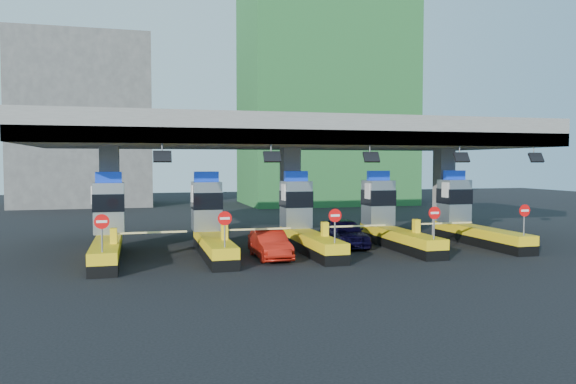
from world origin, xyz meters
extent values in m
plane|color=black|center=(0.00, 0.00, 0.00)|extent=(120.00, 120.00, 0.00)
cube|color=slate|center=(0.00, 3.00, 6.25)|extent=(28.00, 12.00, 1.50)
cube|color=#4C4C49|center=(0.00, -2.70, 5.85)|extent=(28.00, 0.60, 0.70)
cube|color=slate|center=(-10.00, 3.00, 2.75)|extent=(1.00, 1.00, 5.50)
cube|color=slate|center=(0.00, 3.00, 2.75)|extent=(1.00, 1.00, 5.50)
cube|color=slate|center=(10.00, 3.00, 2.75)|extent=(1.00, 1.00, 5.50)
cylinder|color=slate|center=(-7.50, -2.70, 5.25)|extent=(0.06, 0.06, 0.50)
cube|color=black|center=(-7.50, -2.90, 4.90)|extent=(0.80, 0.38, 0.54)
cylinder|color=slate|center=(-2.50, -2.70, 5.25)|extent=(0.06, 0.06, 0.50)
cube|color=black|center=(-2.50, -2.90, 4.90)|extent=(0.80, 0.38, 0.54)
cylinder|color=slate|center=(2.50, -2.70, 5.25)|extent=(0.06, 0.06, 0.50)
cube|color=black|center=(2.50, -2.90, 4.90)|extent=(0.80, 0.38, 0.54)
cylinder|color=slate|center=(7.50, -2.70, 5.25)|extent=(0.06, 0.06, 0.50)
cube|color=black|center=(7.50, -2.90, 4.90)|extent=(0.80, 0.38, 0.54)
cylinder|color=slate|center=(12.00, -2.70, 5.25)|extent=(0.06, 0.06, 0.50)
cube|color=black|center=(12.00, -2.90, 4.90)|extent=(0.80, 0.38, 0.54)
cube|color=black|center=(-10.00, -1.00, 0.25)|extent=(1.20, 8.00, 0.50)
cube|color=#E5B70C|center=(-10.00, -1.00, 0.75)|extent=(1.20, 8.00, 0.50)
cube|color=#9EA3A8|center=(-10.00, 1.80, 2.30)|extent=(1.50, 1.50, 2.60)
cube|color=black|center=(-10.00, 1.78, 2.60)|extent=(1.56, 1.56, 0.90)
cube|color=#0C2DBF|center=(-10.00, 1.80, 3.88)|extent=(1.30, 0.35, 0.55)
cube|color=white|center=(-10.80, 1.50, 3.00)|extent=(0.06, 0.70, 0.90)
cylinder|color=slate|center=(-10.00, -4.60, 1.65)|extent=(0.07, 0.07, 1.30)
cylinder|color=red|center=(-10.00, -4.63, 2.25)|extent=(0.60, 0.04, 0.60)
cube|color=white|center=(-10.00, -4.65, 2.25)|extent=(0.42, 0.02, 0.10)
cube|color=#E5B70C|center=(-9.65, -2.20, 1.35)|extent=(0.30, 0.35, 0.70)
cube|color=white|center=(-8.00, -2.20, 1.45)|extent=(3.20, 0.08, 0.08)
cube|color=black|center=(-5.00, -1.00, 0.25)|extent=(1.20, 8.00, 0.50)
cube|color=#E5B70C|center=(-5.00, -1.00, 0.75)|extent=(1.20, 8.00, 0.50)
cube|color=#9EA3A8|center=(-5.00, 1.80, 2.30)|extent=(1.50, 1.50, 2.60)
cube|color=black|center=(-5.00, 1.78, 2.60)|extent=(1.56, 1.56, 0.90)
cube|color=#0C2DBF|center=(-5.00, 1.80, 3.88)|extent=(1.30, 0.35, 0.55)
cube|color=white|center=(-5.80, 1.50, 3.00)|extent=(0.06, 0.70, 0.90)
cylinder|color=slate|center=(-5.00, -4.60, 1.65)|extent=(0.07, 0.07, 1.30)
cylinder|color=red|center=(-5.00, -4.63, 2.25)|extent=(0.60, 0.04, 0.60)
cube|color=white|center=(-5.00, -4.65, 2.25)|extent=(0.42, 0.02, 0.10)
cube|color=#E5B70C|center=(-4.65, -2.20, 1.35)|extent=(0.30, 0.35, 0.70)
cube|color=white|center=(-3.00, -2.20, 1.45)|extent=(3.20, 0.08, 0.08)
cube|color=black|center=(0.00, -1.00, 0.25)|extent=(1.20, 8.00, 0.50)
cube|color=#E5B70C|center=(0.00, -1.00, 0.75)|extent=(1.20, 8.00, 0.50)
cube|color=#9EA3A8|center=(0.00, 1.80, 2.30)|extent=(1.50, 1.50, 2.60)
cube|color=black|center=(0.00, 1.78, 2.60)|extent=(1.56, 1.56, 0.90)
cube|color=#0C2DBF|center=(0.00, 1.80, 3.88)|extent=(1.30, 0.35, 0.55)
cube|color=white|center=(-0.80, 1.50, 3.00)|extent=(0.06, 0.70, 0.90)
cylinder|color=slate|center=(0.00, -4.60, 1.65)|extent=(0.07, 0.07, 1.30)
cylinder|color=red|center=(0.00, -4.63, 2.25)|extent=(0.60, 0.04, 0.60)
cube|color=white|center=(0.00, -4.65, 2.25)|extent=(0.42, 0.02, 0.10)
cube|color=#E5B70C|center=(0.35, -2.20, 1.35)|extent=(0.30, 0.35, 0.70)
cube|color=white|center=(2.00, -2.20, 1.45)|extent=(3.20, 0.08, 0.08)
cube|color=black|center=(5.00, -1.00, 0.25)|extent=(1.20, 8.00, 0.50)
cube|color=#E5B70C|center=(5.00, -1.00, 0.75)|extent=(1.20, 8.00, 0.50)
cube|color=#9EA3A8|center=(5.00, 1.80, 2.30)|extent=(1.50, 1.50, 2.60)
cube|color=black|center=(5.00, 1.78, 2.60)|extent=(1.56, 1.56, 0.90)
cube|color=#0C2DBF|center=(5.00, 1.80, 3.88)|extent=(1.30, 0.35, 0.55)
cube|color=white|center=(4.20, 1.50, 3.00)|extent=(0.06, 0.70, 0.90)
cylinder|color=slate|center=(5.00, -4.60, 1.65)|extent=(0.07, 0.07, 1.30)
cylinder|color=red|center=(5.00, -4.63, 2.25)|extent=(0.60, 0.04, 0.60)
cube|color=white|center=(5.00, -4.65, 2.25)|extent=(0.42, 0.02, 0.10)
cube|color=#E5B70C|center=(5.35, -2.20, 1.35)|extent=(0.30, 0.35, 0.70)
cube|color=white|center=(7.00, -2.20, 1.45)|extent=(3.20, 0.08, 0.08)
cube|color=black|center=(10.00, -1.00, 0.25)|extent=(1.20, 8.00, 0.50)
cube|color=#E5B70C|center=(10.00, -1.00, 0.75)|extent=(1.20, 8.00, 0.50)
cube|color=#9EA3A8|center=(10.00, 1.80, 2.30)|extent=(1.50, 1.50, 2.60)
cube|color=black|center=(10.00, 1.78, 2.60)|extent=(1.56, 1.56, 0.90)
cube|color=#0C2DBF|center=(10.00, 1.80, 3.88)|extent=(1.30, 0.35, 0.55)
cube|color=white|center=(9.20, 1.50, 3.00)|extent=(0.06, 0.70, 0.90)
cylinder|color=slate|center=(10.00, -4.60, 1.65)|extent=(0.07, 0.07, 1.30)
cylinder|color=red|center=(10.00, -4.63, 2.25)|extent=(0.60, 0.04, 0.60)
cube|color=white|center=(10.00, -4.65, 2.25)|extent=(0.42, 0.02, 0.10)
cube|color=#E5B70C|center=(10.35, -2.20, 1.35)|extent=(0.30, 0.35, 0.70)
cube|color=white|center=(12.00, -2.20, 1.45)|extent=(3.20, 0.08, 0.08)
cube|color=#1E5926|center=(12.00, 32.00, 14.00)|extent=(18.00, 12.00, 28.00)
cube|color=#4C4C49|center=(-14.00, 36.00, 9.00)|extent=(14.00, 10.00, 18.00)
imported|color=black|center=(2.41, 0.55, 0.78)|extent=(2.00, 4.62, 1.55)
imported|color=#B4190D|center=(-2.44, -2.19, 0.67)|extent=(1.43, 4.08, 1.35)
camera|label=1|loc=(-8.62, -28.36, 4.63)|focal=35.00mm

